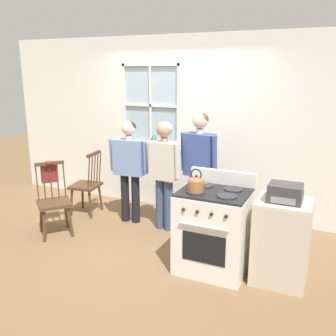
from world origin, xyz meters
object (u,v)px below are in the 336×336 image
(person_elderly_left, at_px, (129,162))
(kettle, at_px, (196,183))
(chair_near_wall, at_px, (87,186))
(person_adult_right, at_px, (199,161))
(handbag, at_px, (49,172))
(person_teen_center, at_px, (164,166))
(side_counter, at_px, (281,241))
(chair_by_window, at_px, (54,203))
(stereo, at_px, (285,193))
(stove, at_px, (214,230))
(potted_plant, at_px, (154,143))

(person_elderly_left, distance_m, kettle, 1.66)
(chair_near_wall, relative_size, person_adult_right, 0.60)
(kettle, xyz_separation_m, handbag, (-2.26, 0.27, -0.21))
(person_teen_center, xyz_separation_m, person_adult_right, (0.46, 0.12, 0.08))
(person_adult_right, relative_size, kettle, 6.69)
(person_elderly_left, height_order, kettle, person_elderly_left)
(person_adult_right, bearing_deg, chair_near_wall, -168.19)
(chair_near_wall, height_order, handbag, same)
(person_elderly_left, relative_size, side_counter, 1.66)
(handbag, height_order, side_counter, handbag)
(chair_by_window, bearing_deg, kettle, -53.29)
(chair_by_window, bearing_deg, chair_near_wall, 44.97)
(person_adult_right, xyz_separation_m, kettle, (0.34, -1.03, 0.02))
(person_teen_center, distance_m, stereo, 1.84)
(person_adult_right, height_order, handbag, person_adult_right)
(person_elderly_left, distance_m, side_counter, 2.42)
(chair_near_wall, height_order, stereo, stereo)
(person_teen_center, height_order, handbag, person_teen_center)
(person_adult_right, height_order, kettle, person_adult_right)
(handbag, bearing_deg, chair_near_wall, 80.62)
(person_teen_center, distance_m, kettle, 1.21)
(chair_by_window, xyz_separation_m, chair_near_wall, (-0.07, 0.82, 0.00))
(person_teen_center, relative_size, handbag, 4.95)
(chair_by_window, distance_m, side_counter, 2.96)
(chair_by_window, distance_m, stereo, 3.01)
(stove, bearing_deg, chair_by_window, -179.81)
(stove, xyz_separation_m, kettle, (-0.17, -0.13, 0.55))
(person_adult_right, bearing_deg, handbag, -149.51)
(chair_near_wall, relative_size, stove, 0.91)
(chair_by_window, xyz_separation_m, kettle, (2.08, -0.12, 0.57))
(chair_by_window, distance_m, stove, 2.25)
(stove, relative_size, side_counter, 1.20)
(person_adult_right, height_order, stove, person_adult_right)
(stove, bearing_deg, side_counter, 5.64)
(person_adult_right, distance_m, handbag, 2.07)
(kettle, height_order, potted_plant, potted_plant)
(stove, distance_m, potted_plant, 2.25)
(stove, distance_m, kettle, 0.59)
(side_counter, bearing_deg, kettle, -167.14)
(person_adult_right, xyz_separation_m, stereo, (1.23, -0.85, -0.02))
(person_elderly_left, bearing_deg, person_teen_center, -9.70)
(person_elderly_left, xyz_separation_m, side_counter, (2.26, -0.74, -0.46))
(chair_near_wall, xyz_separation_m, stove, (2.32, -0.81, 0.02))
(side_counter, bearing_deg, chair_by_window, -178.49)
(chair_near_wall, bearing_deg, person_elderly_left, 82.03)
(kettle, distance_m, handbag, 2.28)
(chair_by_window, relative_size, potted_plant, 4.51)
(chair_by_window, xyz_separation_m, handbag, (-0.18, 0.15, 0.36))
(kettle, bearing_deg, chair_near_wall, 156.36)
(chair_by_window, bearing_deg, person_adult_right, -22.39)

